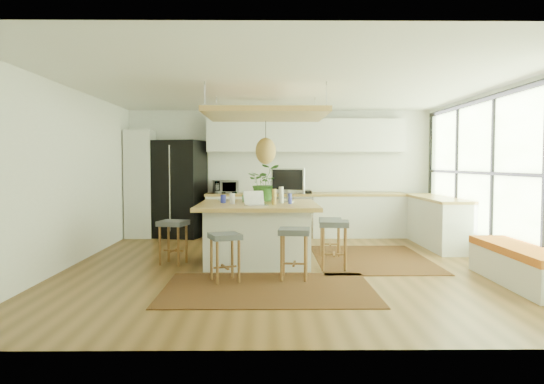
{
  "coord_description": "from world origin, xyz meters",
  "views": [
    {
      "loc": [
        -0.29,
        -7.71,
        1.55
      ],
      "look_at": [
        -0.2,
        0.5,
        1.1
      ],
      "focal_mm": 34.08,
      "sensor_mm": 36.0,
      "label": 1
    }
  ],
  "objects_px": {
    "fridge": "(178,193)",
    "laptop": "(256,198)",
    "stool_right_front": "(334,245)",
    "island_plant": "(265,187)",
    "stool_near_right": "(294,253)",
    "stool_right_back": "(330,235)",
    "stool_near_left": "(225,255)",
    "island": "(258,233)",
    "monitor": "(288,186)",
    "microwave": "(225,185)",
    "stool_left_side": "(173,241)"
  },
  "relations": [
    {
      "from": "fridge",
      "to": "laptop",
      "type": "distance_m",
      "value": 3.74
    },
    {
      "from": "stool_right_front",
      "to": "island_plant",
      "type": "distance_m",
      "value": 1.67
    },
    {
      "from": "stool_right_front",
      "to": "island_plant",
      "type": "height_order",
      "value": "island_plant"
    },
    {
      "from": "stool_near_right",
      "to": "stool_right_back",
      "type": "relative_size",
      "value": 1.08
    },
    {
      "from": "stool_right_front",
      "to": "laptop",
      "type": "distance_m",
      "value": 1.34
    },
    {
      "from": "stool_near_left",
      "to": "stool_right_front",
      "type": "distance_m",
      "value": 1.74
    },
    {
      "from": "stool_near_right",
      "to": "island_plant",
      "type": "bearing_deg",
      "value": 103.15
    },
    {
      "from": "island",
      "to": "laptop",
      "type": "distance_m",
      "value": 0.75
    },
    {
      "from": "laptop",
      "to": "stool_near_right",
      "type": "bearing_deg",
      "value": -77.69
    },
    {
      "from": "fridge",
      "to": "monitor",
      "type": "xyz_separation_m",
      "value": [
        2.21,
        -2.59,
        0.26
      ]
    },
    {
      "from": "stool_near_left",
      "to": "stool_right_back",
      "type": "distance_m",
      "value": 2.51
    },
    {
      "from": "island",
      "to": "monitor",
      "type": "xyz_separation_m",
      "value": [
        0.48,
        0.26,
        0.72
      ]
    },
    {
      "from": "fridge",
      "to": "stool_near_left",
      "type": "height_order",
      "value": "fridge"
    },
    {
      "from": "stool_right_front",
      "to": "microwave",
      "type": "distance_m",
      "value": 3.91
    },
    {
      "from": "laptop",
      "to": "fridge",
      "type": "bearing_deg",
      "value": 95.35
    },
    {
      "from": "stool_near_left",
      "to": "microwave",
      "type": "distance_m",
      "value": 4.25
    },
    {
      "from": "island",
      "to": "stool_left_side",
      "type": "bearing_deg",
      "value": -173.84
    },
    {
      "from": "island",
      "to": "stool_left_side",
      "type": "height_order",
      "value": "island"
    },
    {
      "from": "stool_right_back",
      "to": "microwave",
      "type": "bearing_deg",
      "value": 130.73
    },
    {
      "from": "laptop",
      "to": "microwave",
      "type": "height_order",
      "value": "microwave"
    },
    {
      "from": "stool_near_right",
      "to": "stool_right_back",
      "type": "distance_m",
      "value": 1.92
    },
    {
      "from": "stool_near_right",
      "to": "laptop",
      "type": "xyz_separation_m",
      "value": [
        -0.52,
        0.76,
        0.7
      ]
    },
    {
      "from": "fridge",
      "to": "stool_near_left",
      "type": "distance_m",
      "value": 4.46
    },
    {
      "from": "monitor",
      "to": "microwave",
      "type": "xyz_separation_m",
      "value": [
        -1.21,
        2.54,
        -0.1
      ]
    },
    {
      "from": "stool_near_left",
      "to": "stool_near_right",
      "type": "bearing_deg",
      "value": 8.82
    },
    {
      "from": "stool_near_left",
      "to": "island_plant",
      "type": "distance_m",
      "value": 2.08
    },
    {
      "from": "stool_right_front",
      "to": "microwave",
      "type": "xyz_separation_m",
      "value": [
        -1.86,
        3.36,
        0.74
      ]
    },
    {
      "from": "microwave",
      "to": "stool_right_front",
      "type": "bearing_deg",
      "value": -75.83
    },
    {
      "from": "stool_near_left",
      "to": "island",
      "type": "bearing_deg",
      "value": 73.51
    },
    {
      "from": "stool_near_left",
      "to": "laptop",
      "type": "relative_size",
      "value": 1.93
    },
    {
      "from": "stool_right_front",
      "to": "island_plant",
      "type": "relative_size",
      "value": 1.17
    },
    {
      "from": "stool_left_side",
      "to": "stool_right_front",
      "type": "bearing_deg",
      "value": -9.87
    },
    {
      "from": "stool_near_left",
      "to": "island_plant",
      "type": "bearing_deg",
      "value": 74.39
    },
    {
      "from": "stool_right_back",
      "to": "microwave",
      "type": "height_order",
      "value": "microwave"
    },
    {
      "from": "fridge",
      "to": "monitor",
      "type": "bearing_deg",
      "value": -34.76
    },
    {
      "from": "stool_right_front",
      "to": "monitor",
      "type": "xyz_separation_m",
      "value": [
        -0.65,
        0.82,
        0.83
      ]
    },
    {
      "from": "stool_near_left",
      "to": "island_plant",
      "type": "height_order",
      "value": "island_plant"
    },
    {
      "from": "stool_right_front",
      "to": "monitor",
      "type": "bearing_deg",
      "value": 128.32
    },
    {
      "from": "monitor",
      "to": "island_plant",
      "type": "bearing_deg",
      "value": 178.99
    },
    {
      "from": "island_plant",
      "to": "stool_left_side",
      "type": "bearing_deg",
      "value": -156.69
    },
    {
      "from": "fridge",
      "to": "island_plant",
      "type": "bearing_deg",
      "value": -37.56
    },
    {
      "from": "fridge",
      "to": "stool_near_right",
      "type": "distance_m",
      "value": 4.69
    },
    {
      "from": "fridge",
      "to": "stool_near_right",
      "type": "xyz_separation_m",
      "value": [
        2.23,
        -4.08,
        -0.57
      ]
    },
    {
      "from": "stool_near_left",
      "to": "stool_near_right",
      "type": "distance_m",
      "value": 0.92
    },
    {
      "from": "fridge",
      "to": "island_plant",
      "type": "relative_size",
      "value": 3.34
    },
    {
      "from": "laptop",
      "to": "stool_left_side",
      "type": "bearing_deg",
      "value": 143.52
    },
    {
      "from": "stool_left_side",
      "to": "island_plant",
      "type": "distance_m",
      "value": 1.74
    },
    {
      "from": "stool_near_left",
      "to": "monitor",
      "type": "relative_size",
      "value": 1.07
    },
    {
      "from": "fridge",
      "to": "island",
      "type": "distance_m",
      "value": 3.36
    },
    {
      "from": "stool_near_right",
      "to": "stool_left_side",
      "type": "relative_size",
      "value": 1.02
    }
  ]
}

